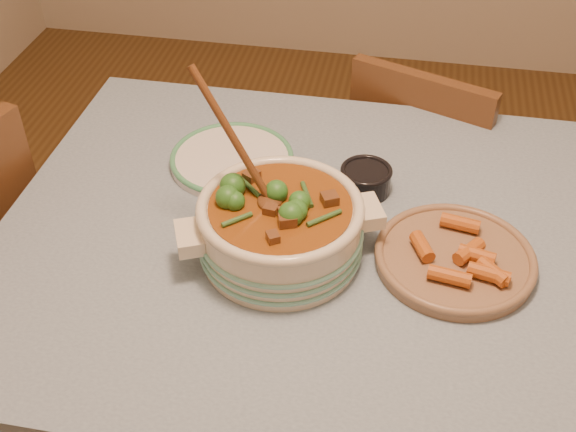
% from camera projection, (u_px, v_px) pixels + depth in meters
% --- Properties ---
extents(dining_table, '(1.68, 1.08, 0.76)m').
position_uv_depth(dining_table, '(399.00, 276.00, 1.52)').
color(dining_table, brown).
rests_on(dining_table, floor).
extents(stew_casserole, '(0.41, 0.41, 0.38)m').
position_uv_depth(stew_casserole, '(280.00, 224.00, 1.39)').
color(stew_casserole, beige).
rests_on(stew_casserole, dining_table).
extents(white_plate, '(0.37, 0.37, 0.03)m').
position_uv_depth(white_plate, '(232.00, 159.00, 1.67)').
color(white_plate, silver).
rests_on(white_plate, dining_table).
extents(condiment_bowl, '(0.13, 0.13, 0.06)m').
position_uv_depth(condiment_bowl, '(366.00, 178.00, 1.58)').
color(condiment_bowl, black).
rests_on(condiment_bowl, dining_table).
extents(fried_plate, '(0.35, 0.35, 0.05)m').
position_uv_depth(fried_plate, '(455.00, 256.00, 1.41)').
color(fried_plate, '#89654C').
rests_on(fried_plate, dining_table).
extents(chair_far, '(0.51, 0.51, 0.84)m').
position_uv_depth(chair_far, '(423.00, 171.00, 2.12)').
color(chair_far, brown).
rests_on(chair_far, floor).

